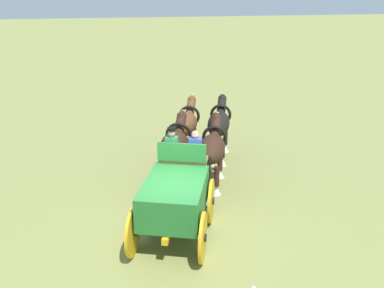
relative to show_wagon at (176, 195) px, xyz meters
The scene contains 6 objects.
ground_plane 1.18m from the show_wagon, 157.43° to the left, with size 220.00×220.00×0.00m, color olive.
show_wagon is the anchor object (origin of this frame).
draft_horse_rear_near 3.46m from the show_wagon, 11.85° to the right, with size 2.90×1.67×2.19m.
draft_horse_rear_off 3.47m from the show_wagon, 33.48° to the right, with size 2.91×1.65×2.16m.
draft_horse_lead_near 6.05m from the show_wagon, 16.51° to the right, with size 2.86×1.62×2.19m.
draft_horse_lead_off 6.05m from the show_wagon, 28.86° to the right, with size 3.08×1.71×2.26m.
Camera 1 is at (-10.00, 2.08, 6.34)m, focal length 39.84 mm.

